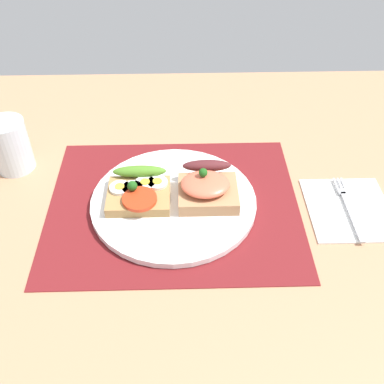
# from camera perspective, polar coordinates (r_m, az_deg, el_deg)

# --- Properties ---
(ground_plane) EXTENTS (1.20, 0.90, 0.03)m
(ground_plane) POSITION_cam_1_polar(r_m,az_deg,el_deg) (0.77, -2.24, -2.50)
(ground_plane) COLOR tan
(placemat) EXTENTS (0.41, 0.33, 0.00)m
(placemat) POSITION_cam_1_polar(r_m,az_deg,el_deg) (0.76, -2.27, -1.56)
(placemat) COLOR maroon
(placemat) RESTS_ON ground_plane
(plate) EXTENTS (0.27, 0.27, 0.01)m
(plate) POSITION_cam_1_polar(r_m,az_deg,el_deg) (0.75, -2.29, -1.18)
(plate) COLOR white
(plate) RESTS_ON placemat
(sandwich_egg_tomato) EXTENTS (0.10, 0.10, 0.04)m
(sandwich_egg_tomato) POSITION_cam_1_polar(r_m,az_deg,el_deg) (0.75, -6.60, 0.04)
(sandwich_egg_tomato) COLOR #AA7F4A
(sandwich_egg_tomato) RESTS_ON plate
(sandwich_salmon) EXTENTS (0.10, 0.10, 0.06)m
(sandwich_salmon) POSITION_cam_1_polar(r_m,az_deg,el_deg) (0.74, 1.85, 0.65)
(sandwich_salmon) COLOR tan
(sandwich_salmon) RESTS_ON plate
(napkin) EXTENTS (0.13, 0.15, 0.01)m
(napkin) POSITION_cam_1_polar(r_m,az_deg,el_deg) (0.79, 18.83, -1.92)
(napkin) COLOR white
(napkin) RESTS_ON ground_plane
(fork) EXTENTS (0.02, 0.15, 0.00)m
(fork) POSITION_cam_1_polar(r_m,az_deg,el_deg) (0.79, 18.74, -1.63)
(fork) COLOR #B7B7BC
(fork) RESTS_ON napkin
(drinking_glass) EXTENTS (0.07, 0.07, 0.09)m
(drinking_glass) POSITION_cam_1_polar(r_m,az_deg,el_deg) (0.86, -21.56, 5.37)
(drinking_glass) COLOR silver
(drinking_glass) RESTS_ON ground_plane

